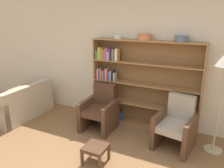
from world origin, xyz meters
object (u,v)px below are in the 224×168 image
object	(u,v)px
couch	(19,104)
bowl_slate	(181,38)
armchair_leather	(100,110)
armchair_cushioned	(176,126)
bookshelf	(135,84)
bowl_terracotta	(118,37)
footstool	(96,149)
bowl_cream	(145,36)

from	to	relation	value
couch	bowl_slate	bearing A→B (deg)	-76.47
couch	armchair_leather	size ratio (longest dim) A/B	1.54
armchair_leather	armchair_cushioned	distance (m)	1.57
bookshelf	bowl_terracotta	distance (m)	1.07
footstool	bowl_terracotta	bearing A→B (deg)	101.72
armchair_leather	bookshelf	bearing A→B (deg)	-135.63
couch	armchair_cushioned	xyz separation A→B (m)	(3.63, 0.29, 0.13)
armchair_cushioned	footstool	size ratio (longest dim) A/B	2.61
bookshelf	armchair_leather	world-z (taller)	bookshelf
bookshelf	couch	bearing A→B (deg)	-162.02
footstool	bookshelf	bearing A→B (deg)	87.67
couch	footstool	bearing A→B (deg)	-106.32
couch	armchair_leather	bearing A→B (deg)	-81.61
bowl_cream	bowl_slate	distance (m)	0.71
bowl_slate	armchair_cushioned	distance (m)	1.60
armchair_leather	bowl_cream	bearing A→B (deg)	-144.63
armchair_cushioned	footstool	xyz separation A→B (m)	(-1.08, -1.05, -0.17)
armchair_leather	armchair_cushioned	size ratio (longest dim) A/B	1.00
bowl_terracotta	footstool	world-z (taller)	bowl_terracotta
couch	armchair_cushioned	world-z (taller)	armchair_cushioned
bowl_slate	couch	size ratio (longest dim) A/B	0.18
bowl_slate	footstool	distance (m)	2.50
bowl_cream	armchair_leather	bearing A→B (deg)	-144.30
bowl_slate	footstool	size ratio (longest dim) A/B	0.73
armchair_cushioned	bowl_slate	bearing A→B (deg)	-67.76
bowl_slate	couch	xyz separation A→B (m)	(-3.50, -0.83, -1.64)
bookshelf	footstool	bearing A→B (deg)	-92.33
bowl_cream	armchair_cushioned	size ratio (longest dim) A/B	0.31
bookshelf	armchair_leather	xyz separation A→B (m)	(-0.56, -0.55, -0.50)
armchair_leather	footstool	world-z (taller)	armchair_leather
armchair_leather	bowl_terracotta	bearing A→B (deg)	-107.53
armchair_leather	armchair_cushioned	xyz separation A→B (m)	(1.57, -0.00, 0.00)
bookshelf	armchair_leather	size ratio (longest dim) A/B	2.42
bowl_slate	couch	distance (m)	3.95
couch	bowl_cream	bearing A→B (deg)	-73.27
couch	armchair_cushioned	size ratio (longest dim) A/B	1.54
armchair_cushioned	footstool	distance (m)	1.51
bookshelf	bowl_slate	world-z (taller)	bowl_slate
bowl_slate	armchair_cushioned	xyz separation A→B (m)	(0.12, -0.53, -1.51)
bowl_cream	bowl_slate	size ratio (longest dim) A/B	1.10
bowl_terracotta	footstool	xyz separation A→B (m)	(0.33, -1.59, -1.65)
bowl_terracotta	couch	xyz separation A→B (m)	(-2.22, -0.83, -1.61)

